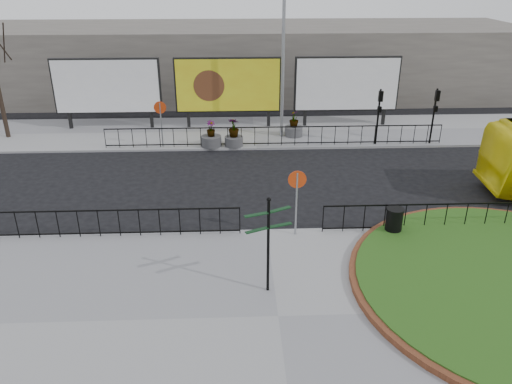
{
  "coord_description": "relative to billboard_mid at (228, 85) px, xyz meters",
  "views": [
    {
      "loc": [
        -1.09,
        -16.12,
        8.99
      ],
      "look_at": [
        -0.37,
        0.85,
        1.25
      ],
      "focal_mm": 35.0,
      "sensor_mm": 36.0,
      "label": 1
    }
  ],
  "objects": [
    {
      "name": "signal_pole_a",
      "position": [
        8.0,
        -3.63,
        -0.5
      ],
      "size": [
        0.22,
        0.26,
        3.0
      ],
      "color": "black",
      "rests_on": "pavement_far"
    },
    {
      "name": "ground",
      "position": [
        1.5,
        -12.97,
        -2.6
      ],
      "size": [
        90.0,
        90.0,
        0.0
      ],
      "primitive_type": "plane",
      "color": "black",
      "rests_on": "ground"
    },
    {
      "name": "lamp_post",
      "position": [
        3.01,
        -1.97,
        2.23
      ],
      "size": [
        0.74,
        0.18,
        9.23
      ],
      "color": "gray",
      "rests_on": "pavement_far"
    },
    {
      "name": "planter_b",
      "position": [
        0.3,
        -3.57,
        -1.91
      ],
      "size": [
        0.98,
        0.98,
        1.54
      ],
      "color": "#4C4C4F",
      "rests_on": "pavement_far"
    },
    {
      "name": "speed_sign_far",
      "position": [
        -3.5,
        -3.57,
        -0.68
      ],
      "size": [
        0.64,
        0.07,
        2.47
      ],
      "color": "gray",
      "rests_on": "pavement_far"
    },
    {
      "name": "signal_pole_b",
      "position": [
        11.0,
        -3.63,
        -0.5
      ],
      "size": [
        0.22,
        0.26,
        3.0
      ],
      "color": "black",
      "rests_on": "pavement_far"
    },
    {
      "name": "railing_near_left",
      "position": [
        -4.5,
        -13.27,
        -1.93
      ],
      "size": [
        10.0,
        0.1,
        1.1
      ],
      "primitive_type": null,
      "color": "black",
      "rests_on": "pavement_near"
    },
    {
      "name": "fingerpost_sign",
      "position": [
        1.29,
        -16.73,
        -0.63
      ],
      "size": [
        1.39,
        0.75,
        3.07
      ],
      "rotation": [
        0.0,
        0.0,
        0.33
      ],
      "color": "black",
      "rests_on": "pavement_near"
    },
    {
      "name": "railing_far",
      "position": [
        2.5,
        -3.67,
        -1.93
      ],
      "size": [
        18.0,
        0.1,
        1.1
      ],
      "primitive_type": null,
      "color": "black",
      "rests_on": "pavement_far"
    },
    {
      "name": "billboard_left",
      "position": [
        -7.0,
        0.0,
        0.0
      ],
      "size": [
        6.2,
        0.31,
        4.1
      ],
      "color": "black",
      "rests_on": "pavement_far"
    },
    {
      "name": "billboard_right",
      "position": [
        7.0,
        0.0,
        0.0
      ],
      "size": [
        6.2,
        0.31,
        4.1
      ],
      "color": "black",
      "rests_on": "pavement_far"
    },
    {
      "name": "billboard_mid",
      "position": [
        0.0,
        0.0,
        0.0
      ],
      "size": [
        6.2,
        0.31,
        4.1
      ],
      "color": "black",
      "rests_on": "pavement_far"
    },
    {
      "name": "litter_bin",
      "position": [
        6.0,
        -13.57,
        -1.95
      ],
      "size": [
        0.64,
        0.64,
        1.05
      ],
      "color": "black",
      "rests_on": "pavement_near"
    },
    {
      "name": "speed_sign_near",
      "position": [
        2.5,
        -13.37,
        -0.68
      ],
      "size": [
        0.64,
        0.07,
        2.47
      ],
      "color": "gray",
      "rests_on": "pavement_near"
    },
    {
      "name": "building_backdrop",
      "position": [
        1.5,
        9.03,
        -0.1
      ],
      "size": [
        40.0,
        10.0,
        5.0
      ],
      "primitive_type": "cube",
      "color": "slate",
      "rests_on": "ground"
    },
    {
      "name": "pavement_far",
      "position": [
        1.5,
        -0.97,
        -2.54
      ],
      "size": [
        44.0,
        6.0,
        0.12
      ],
      "primitive_type": "cube",
      "color": "gray",
      "rests_on": "ground"
    },
    {
      "name": "planter_a",
      "position": [
        -0.91,
        -3.57,
        -2.04
      ],
      "size": [
        1.08,
        1.08,
        1.4
      ],
      "color": "#4C4C4F",
      "rests_on": "pavement_far"
    },
    {
      "name": "railing_near_right",
      "position": [
        8.0,
        -13.27,
        -1.93
      ],
      "size": [
        9.0,
        0.1,
        1.1
      ],
      "primitive_type": null,
      "color": "black",
      "rests_on": "pavement_near"
    },
    {
      "name": "pavement_near",
      "position": [
        1.5,
        -17.97,
        -2.54
      ],
      "size": [
        30.0,
        10.0,
        0.12
      ],
      "primitive_type": "cube",
      "color": "gray",
      "rests_on": "ground"
    },
    {
      "name": "planter_c",
      "position": [
        3.7,
        -1.97,
        -1.98
      ],
      "size": [
        1.02,
        1.02,
        1.46
      ],
      "color": "#4C4C4F",
      "rests_on": "pavement_far"
    }
  ]
}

